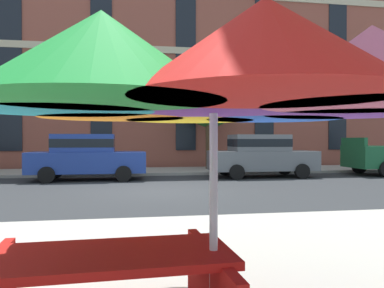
# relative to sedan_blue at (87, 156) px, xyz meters

# --- Properties ---
(ground_plane) EXTENTS (120.00, 120.00, 0.00)m
(ground_plane) POSITION_rel_sedan_blue_xyz_m (2.47, -3.70, -0.95)
(ground_plane) COLOR #2D3033
(sidewalk_far) EXTENTS (56.00, 3.60, 0.12)m
(sidewalk_far) POSITION_rel_sedan_blue_xyz_m (2.47, 3.10, -0.89)
(sidewalk_far) COLOR #9E998E
(sidewalk_far) RESTS_ON ground
(apartment_building) EXTENTS (44.72, 12.08, 16.00)m
(apartment_building) POSITION_rel_sedan_blue_xyz_m (2.47, 11.29, 7.05)
(apartment_building) COLOR #934C3D
(apartment_building) RESTS_ON ground
(sedan_blue) EXTENTS (4.40, 1.98, 1.78)m
(sedan_blue) POSITION_rel_sedan_blue_xyz_m (0.00, 0.00, 0.00)
(sedan_blue) COLOR navy
(sedan_blue) RESTS_ON ground
(sedan_gray) EXTENTS (4.40, 1.98, 1.78)m
(sedan_gray) POSITION_rel_sedan_blue_xyz_m (7.09, 0.00, 0.00)
(sedan_gray) COLOR slate
(sedan_gray) RESTS_ON ground
(street_tree_middle) EXTENTS (2.71, 2.73, 4.86)m
(street_tree_middle) POSITION_rel_sedan_blue_xyz_m (5.56, 3.53, 2.54)
(street_tree_middle) COLOR #4C3823
(street_tree_middle) RESTS_ON ground
(patio_umbrella) EXTENTS (3.34, 3.34, 2.29)m
(patio_umbrella) POSITION_rel_sedan_blue_xyz_m (2.15, -12.70, 1.04)
(patio_umbrella) COLOR silver
(patio_umbrella) RESTS_ON ground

